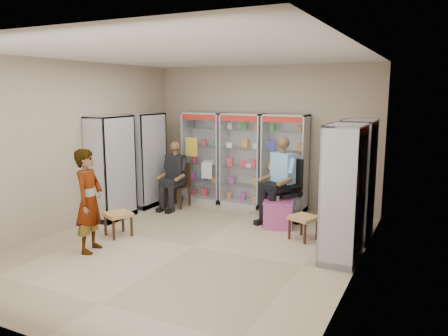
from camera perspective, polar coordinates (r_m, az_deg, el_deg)
The scene contains 18 objects.
floor at distance 7.13m, azimuth -4.05°, elevation -10.19°, with size 6.00×6.00×0.00m, color tan.
room_shell at distance 6.72m, azimuth -4.26°, elevation 5.80°, with size 5.02×6.02×3.01m.
cabinet_back_left at distance 9.82m, azimuth -2.61°, elevation 1.43°, with size 0.90×0.50×2.00m, color #B8BCC0.
cabinet_back_mid at distance 9.40m, azimuth 2.46°, elevation 1.05°, with size 0.90×0.50×2.00m, color silver.
cabinet_back_right at distance 9.06m, azimuth 7.96°, elevation 0.63°, with size 0.90×0.50×2.00m, color #AEAFB6.
cabinet_right_far at distance 7.60m, azimuth 16.94°, elevation -1.51°, with size 0.50×0.90×2.00m, color #B2B6BA.
cabinet_right_near at distance 6.54m, azimuth 15.31°, elevation -3.24°, with size 0.50×0.90×2.00m, color #AEB1B5.
cabinet_left_far at distance 9.55m, azimuth -10.22°, elevation 1.03°, with size 0.50×0.90×2.00m, color silver.
cabinet_left_near at distance 8.70m, azimuth -14.53°, elevation 0.02°, with size 0.50×0.90×2.00m, color silver.
wooden_chair at distance 9.42m, azimuth -6.07°, elevation -2.26°, with size 0.42×0.42×0.94m, color black.
seated_customer at distance 9.34m, azimuth -6.25°, elevation -1.11°, with size 0.44×0.60×1.34m, color black, non-canonical shape.
office_chair at distance 8.42m, azimuth 7.85°, elevation -2.86°, with size 0.65×0.65×1.20m, color black.
seated_shopkeeper at distance 8.34m, azimuth 7.76°, elevation -1.83°, with size 0.50×0.70×1.53m, color #639AC4, non-canonical shape.
pink_trunk at distance 8.08m, azimuth 7.10°, elevation -5.97°, with size 0.51×0.49×0.49m, color #B94A83.
tea_glass at distance 8.02m, azimuth 7.00°, elevation -3.93°, with size 0.07×0.07×0.09m, color #631408.
woven_stool_a at distance 7.50m, azimuth 10.30°, elevation -7.68°, with size 0.41×0.41×0.41m, color #B4894C.
woven_stool_b at distance 7.77m, azimuth -13.63°, elevation -7.14°, with size 0.41×0.41×0.41m, color olive.
standing_man at distance 7.02m, azimuth -17.21°, elevation -4.11°, with size 0.58×0.38×1.60m, color gray.
Camera 1 is at (3.41, -5.76, 2.45)m, focal length 35.00 mm.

